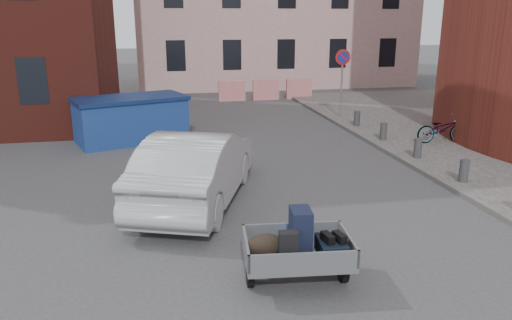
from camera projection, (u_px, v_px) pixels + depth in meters
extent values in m
plane|color=#38383A|center=(224.00, 225.00, 9.83)|extent=(120.00, 120.00, 0.00)
cylinder|color=gray|center=(341.00, 84.00, 19.54)|extent=(0.07, 0.07, 2.60)
cylinder|color=red|center=(343.00, 57.00, 19.23)|extent=(0.60, 0.03, 0.60)
cylinder|color=navy|center=(343.00, 57.00, 19.21)|extent=(0.44, 0.03, 0.44)
cylinder|color=#3A3A3D|center=(464.00, 171.00, 12.01)|extent=(0.22, 0.22, 0.55)
cylinder|color=#3A3A3D|center=(418.00, 148.00, 14.08)|extent=(0.22, 0.22, 0.55)
cylinder|color=#3A3A3D|center=(383.00, 131.00, 16.15)|extent=(0.22, 0.22, 0.55)
cylinder|color=#3A3A3D|center=(357.00, 118.00, 18.22)|extent=(0.22, 0.22, 0.55)
cube|color=red|center=(232.00, 91.00, 24.30)|extent=(1.30, 0.18, 1.00)
cube|color=red|center=(266.00, 90.00, 24.63)|extent=(1.30, 0.18, 1.00)
cube|color=red|center=(299.00, 89.00, 24.95)|extent=(1.30, 0.18, 1.00)
cylinder|color=black|center=(250.00, 273.00, 7.57)|extent=(0.14, 0.45, 0.44)
cylinder|color=black|center=(343.00, 268.00, 7.71)|extent=(0.14, 0.45, 0.44)
cube|color=slate|center=(297.00, 256.00, 7.57)|extent=(1.71, 1.26, 0.08)
cube|color=slate|center=(246.00, 248.00, 7.45)|extent=(0.15, 1.10, 0.28)
cube|color=slate|center=(348.00, 243.00, 7.60)|extent=(0.15, 1.10, 0.28)
cube|color=slate|center=(292.00, 231.00, 8.03)|extent=(1.60, 0.21, 0.28)
cube|color=slate|center=(304.00, 262.00, 7.02)|extent=(1.60, 0.21, 0.28)
cube|color=slate|center=(288.00, 235.00, 8.45)|extent=(0.15, 0.70, 0.06)
cube|color=#151B34|center=(301.00, 231.00, 7.52)|extent=(0.34, 0.48, 0.70)
cube|color=black|center=(332.00, 248.00, 7.48)|extent=(0.46, 0.64, 0.25)
ellipsoid|color=black|center=(265.00, 246.00, 7.42)|extent=(0.63, 0.42, 0.36)
cube|color=black|center=(288.00, 247.00, 7.24)|extent=(0.30, 0.21, 0.48)
ellipsoid|color=blue|center=(290.00, 237.00, 7.86)|extent=(0.39, 0.34, 0.24)
cube|color=black|center=(328.00, 238.00, 7.37)|extent=(0.15, 0.28, 0.13)
cube|color=black|center=(339.00, 237.00, 7.39)|extent=(0.15, 0.28, 0.13)
cube|color=navy|center=(131.00, 121.00, 16.36)|extent=(3.78, 2.72, 1.36)
cube|color=navy|center=(130.00, 98.00, 16.16)|extent=(3.92, 2.86, 0.11)
imported|color=#A3A6AB|center=(197.00, 167.00, 10.90)|extent=(3.29, 5.17, 1.61)
imported|color=black|center=(442.00, 129.00, 15.75)|extent=(1.69, 0.64, 0.88)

